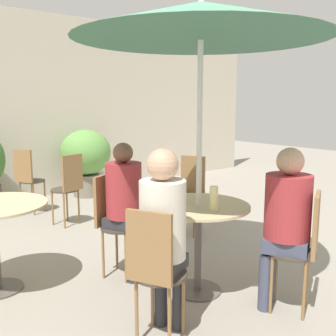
{
  "coord_description": "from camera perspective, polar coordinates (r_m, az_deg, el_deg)",
  "views": [
    {
      "loc": [
        -2.15,
        -2.25,
        1.58
      ],
      "look_at": [
        -0.02,
        0.43,
        1.0
      ],
      "focal_mm": 42.0,
      "sensor_mm": 36.0,
      "label": 1
    }
  ],
  "objects": [
    {
      "name": "bistro_chair_0",
      "position": [
        3.62,
        -8.12,
        -6.86
      ],
      "size": [
        0.4,
        0.41,
        0.93
      ],
      "rotation": [
        0.0,
        0.0,
        0.48
      ],
      "color": "#42382D",
      "rests_on": "ground_plane"
    },
    {
      "name": "bistro_chair_1",
      "position": [
        2.56,
        -1.98,
        -13.9
      ],
      "size": [
        0.41,
        0.4,
        0.93
      ],
      "rotation": [
        0.0,
        0.0,
        -4.23
      ],
      "color": "#42382D",
      "rests_on": "ground_plane"
    },
    {
      "name": "bistro_chair_4",
      "position": [
        5.14,
        -14.18,
        -2.15
      ],
      "size": [
        0.37,
        0.39,
        0.93
      ],
      "rotation": [
        0.0,
        0.0,
        3.4
      ],
      "color": "#42382D",
      "rests_on": "ground_plane"
    },
    {
      "name": "ground_plane",
      "position": [
        3.49,
        4.88,
        -17.35
      ],
      "size": [
        20.0,
        20.0,
        0.0
      ],
      "primitive_type": "plane",
      "color": "gray"
    },
    {
      "name": "cafe_table_near",
      "position": [
        3.26,
        4.41,
        -7.92
      ],
      "size": [
        0.84,
        0.84,
        0.75
      ],
      "color": "#514C47",
      "rests_on": "ground_plane"
    },
    {
      "name": "bistro_chair_3",
      "position": [
        4.77,
        3.32,
        -2.77
      ],
      "size": [
        0.41,
        0.4,
        0.93
      ],
      "rotation": [
        0.0,
        0.0,
        5.21
      ],
      "color": "#42382D",
      "rests_on": "ground_plane"
    },
    {
      "name": "umbrella",
      "position": [
        3.17,
        4.81,
        20.46
      ],
      "size": [
        1.97,
        1.97,
        2.32
      ],
      "color": "silver",
      "rests_on": "ground_plane"
    },
    {
      "name": "storefront_wall",
      "position": [
        6.78,
        -20.21,
        8.36
      ],
      "size": [
        10.0,
        0.06,
        3.0
      ],
      "color": "beige",
      "rests_on": "ground_plane"
    },
    {
      "name": "bistro_chair_6",
      "position": [
        5.86,
        -19.74,
        -1.0
      ],
      "size": [
        0.41,
        0.4,
        0.93
      ],
      "rotation": [
        0.0,
        0.0,
        2.07
      ],
      "color": "#42382D",
      "rests_on": "ground_plane"
    },
    {
      "name": "bistro_chair_2",
      "position": [
        3.12,
        19.13,
        -10.06
      ],
      "size": [
        0.4,
        0.41,
        0.93
      ],
      "rotation": [
        0.0,
        0.0,
        -2.66
      ],
      "color": "#42382D",
      "rests_on": "ground_plane"
    },
    {
      "name": "beer_glass_0",
      "position": [
        3.07,
        6.66,
        -4.35
      ],
      "size": [
        0.07,
        0.07,
        0.18
      ],
      "color": "beige",
      "rests_on": "cafe_table_near"
    },
    {
      "name": "seated_person_0",
      "position": [
        3.5,
        -6.23,
        -4.38
      ],
      "size": [
        0.38,
        0.39,
        1.23
      ],
      "rotation": [
        0.0,
        0.0,
        0.48
      ],
      "color": "#2D2D33",
      "rests_on": "ground_plane"
    },
    {
      "name": "seated_person_2",
      "position": [
        3.07,
        16.67,
        -6.55
      ],
      "size": [
        0.41,
        0.42,
        1.25
      ],
      "rotation": [
        0.0,
        0.0,
        3.62
      ],
      "color": "#42475B",
      "rests_on": "ground_plane"
    },
    {
      "name": "seated_person_1",
      "position": [
        2.6,
        -0.66,
        -8.41
      ],
      "size": [
        0.38,
        0.37,
        1.29
      ],
      "rotation": [
        0.0,
        0.0,
        2.05
      ],
      "color": "#2D2D33",
      "rests_on": "ground_plane"
    },
    {
      "name": "beer_glass_1",
      "position": [
        3.31,
        1.93,
        -3.61
      ],
      "size": [
        0.06,
        0.06,
        0.14
      ],
      "color": "#B28433",
      "rests_on": "cafe_table_near"
    },
    {
      "name": "potted_plant_1",
      "position": [
        6.72,
        -11.84,
        1.68
      ],
      "size": [
        0.83,
        0.83,
        1.12
      ],
      "color": "slate",
      "rests_on": "ground_plane"
    }
  ]
}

